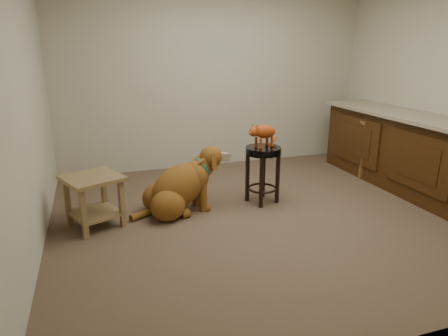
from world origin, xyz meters
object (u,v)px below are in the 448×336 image
object	(u,v)px
golden_retriever	(180,188)
wood_stool	(370,146)
side_table	(94,194)
padded_stool	(263,163)
tabby_kitten	(263,133)

from	to	relation	value
golden_retriever	wood_stool	bearing A→B (deg)	-0.23
side_table	golden_retriever	distance (m)	0.88
golden_retriever	padded_stool	bearing A→B (deg)	-10.15
tabby_kitten	golden_retriever	bearing A→B (deg)	161.82
wood_stool	golden_retriever	bearing A→B (deg)	-170.31
golden_retriever	tabby_kitten	distance (m)	1.09
side_table	tabby_kitten	world-z (taller)	tabby_kitten
padded_stool	side_table	xyz separation A→B (m)	(-1.83, -0.07, -0.12)
padded_stool	side_table	size ratio (longest dim) A/B	0.98
padded_stool	tabby_kitten	size ratio (longest dim) A/B	1.46
side_table	tabby_kitten	bearing A→B (deg)	2.23
padded_stool	side_table	world-z (taller)	padded_stool
padded_stool	tabby_kitten	distance (m)	0.35
side_table	tabby_kitten	size ratio (longest dim) A/B	1.49
wood_stool	side_table	distance (m)	3.68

